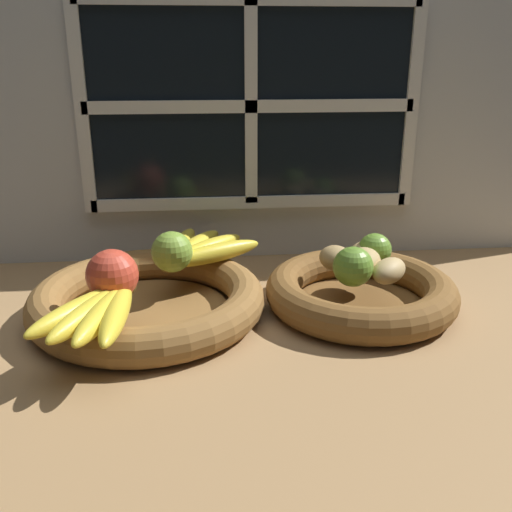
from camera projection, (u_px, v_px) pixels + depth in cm
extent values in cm
cube|color=#9E774C|center=(266.00, 322.00, 94.55)|extent=(140.00, 90.00, 3.00)
cube|color=silver|center=(250.00, 123.00, 112.66)|extent=(140.00, 3.00, 55.00)
cube|color=black|center=(251.00, 106.00, 109.68)|extent=(64.00, 0.80, 38.00)
cube|color=white|center=(251.00, 106.00, 109.12)|extent=(2.40, 1.20, 38.00)
cube|color=white|center=(251.00, 106.00, 109.12)|extent=(64.00, 1.20, 2.40)
cube|color=white|center=(81.00, 108.00, 106.30)|extent=(2.40, 1.20, 40.40)
cube|color=white|center=(412.00, 105.00, 111.94)|extent=(2.40, 1.20, 40.40)
cube|color=white|center=(251.00, 202.00, 115.64)|extent=(64.00, 1.20, 2.40)
cylinder|color=brown|center=(149.00, 313.00, 93.20)|extent=(26.51, 26.51, 1.00)
torus|color=brown|center=(148.00, 299.00, 92.36)|extent=(38.22, 38.22, 5.89)
cylinder|color=brown|center=(360.00, 304.00, 96.33)|extent=(21.54, 21.54, 1.00)
torus|color=brown|center=(361.00, 291.00, 95.49)|extent=(32.16, 32.16, 5.89)
sphere|color=#7AA338|center=(172.00, 252.00, 94.95)|extent=(6.97, 6.97, 6.97)
sphere|color=#CC422D|center=(112.00, 275.00, 84.06)|extent=(7.81, 7.81, 7.81)
ellipsoid|color=yellow|center=(80.00, 309.00, 78.30)|extent=(13.54, 17.40, 3.24)
ellipsoid|color=yellow|center=(91.00, 312.00, 77.60)|extent=(10.67, 18.66, 3.24)
ellipsoid|color=yellow|center=(103.00, 313.00, 77.21)|extent=(7.40, 19.22, 3.24)
ellipsoid|color=yellow|center=(116.00, 313.00, 77.15)|extent=(3.85, 19.07, 3.24)
sphere|color=brown|center=(127.00, 286.00, 86.05)|extent=(2.91, 2.91, 2.91)
ellipsoid|color=yellow|center=(215.00, 253.00, 99.89)|extent=(17.79, 12.12, 3.30)
ellipsoid|color=yellow|center=(206.00, 249.00, 101.67)|extent=(15.33, 15.66, 3.30)
ellipsoid|color=yellow|center=(194.00, 247.00, 102.91)|extent=(11.67, 17.97, 3.30)
ellipsoid|color=yellow|center=(181.00, 246.00, 103.53)|extent=(7.11, 18.89, 3.30)
sphere|color=brown|center=(168.00, 264.00, 94.85)|extent=(2.97, 2.97, 2.97)
ellipsoid|color=tan|center=(389.00, 271.00, 90.90)|extent=(8.48, 8.58, 4.00)
ellipsoid|color=tan|center=(363.00, 262.00, 93.69)|extent=(9.04, 9.89, 4.60)
ellipsoid|color=tan|center=(367.00, 253.00, 98.34)|extent=(8.21, 8.70, 4.19)
ellipsoid|color=#A38451|center=(336.00, 258.00, 96.22)|extent=(6.75, 7.46, 4.15)
sphere|color=olive|center=(353.00, 267.00, 89.27)|extent=(6.41, 6.41, 6.41)
sphere|color=olive|center=(375.00, 250.00, 97.64)|extent=(5.80, 5.80, 5.80)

